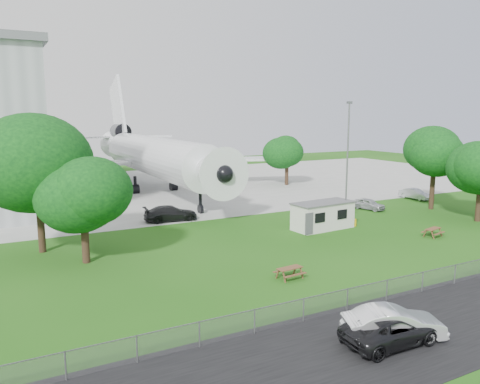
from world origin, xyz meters
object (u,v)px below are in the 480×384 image
picnic_west (289,278)px  airliner (152,154)px  site_cabin (323,215)px  car_centre_sedan (394,324)px  picnic_east (433,237)px

picnic_west → airliner: bearing=80.2°
site_cabin → picnic_west: site_cabin is taller
site_cabin → car_centre_sedan: site_cabin is taller
site_cabin → picnic_west: bearing=-136.4°
site_cabin → picnic_east: bearing=-45.2°
site_cabin → airliner: bearing=104.5°
site_cabin → car_centre_sedan: bearing=-119.1°
picnic_west → picnic_east: 17.81m
picnic_west → site_cabin: bearing=38.0°
site_cabin → car_centre_sedan: size_ratio=1.40×
airliner → car_centre_sedan: size_ratio=9.74×
airliner → site_cabin: airliner is taller
airliner → car_centre_sedan: (-3.32, -49.09, -4.46)m
picnic_west → car_centre_sedan: size_ratio=0.37×
site_cabin → picnic_east: 9.99m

